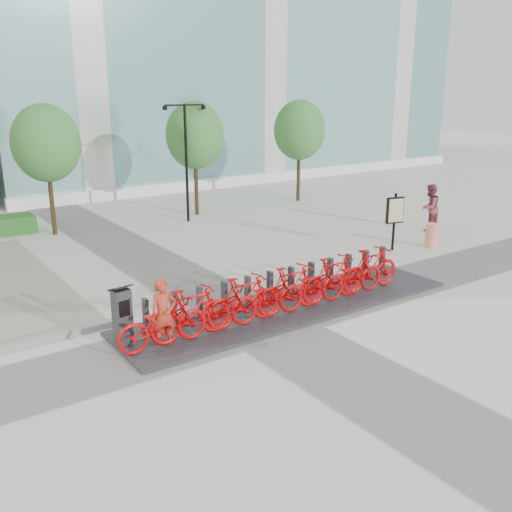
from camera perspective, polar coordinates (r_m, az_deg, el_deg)
ground at (r=14.33m, az=0.16°, el=-6.66°), size 120.00×120.00×0.00m
tree_1 at (r=23.67m, az=-20.27°, el=10.52°), size 2.60×2.60×5.10m
tree_2 at (r=26.10m, az=-6.14°, el=11.88°), size 2.60×2.60×5.10m
tree_3 at (r=29.47m, az=4.36°, el=12.43°), size 2.60×2.60×5.10m
streetlamp at (r=24.79m, az=-7.02°, el=10.55°), size 2.00×0.20×5.00m
dock_pad at (r=15.25m, az=3.52°, el=-5.05°), size 9.60×2.40×0.08m
dock_rail_posts at (r=15.48m, az=2.63°, el=-2.88°), size 8.02×0.50×0.85m
bike_0 at (r=12.83m, az=-9.32°, el=-6.61°), size 2.14×0.75×1.13m
bike_1 at (r=13.11m, az=-6.49°, el=-5.69°), size 2.08×0.59×1.25m
bike_2 at (r=13.46m, az=-3.78°, el=-5.30°), size 2.14×0.75×1.13m
bike_3 at (r=13.79m, az=-1.22°, el=-4.44°), size 2.08×0.59×1.25m
bike_4 at (r=14.20m, az=1.20°, el=-4.08°), size 2.14×0.75×1.13m
bike_5 at (r=14.59m, az=3.49°, el=-3.28°), size 2.08×0.59×1.25m
bike_6 at (r=15.05m, az=5.64°, el=-2.96°), size 2.14×0.75×1.13m
bike_7 at (r=15.48m, az=7.68°, el=-2.23°), size 2.08×0.59×1.25m
bike_8 at (r=15.98m, az=9.58°, el=-1.95°), size 2.14×0.75×1.13m
bike_9 at (r=16.45m, az=11.39°, el=-1.28°), size 2.08×0.59×1.25m
kiosk at (r=13.06m, az=-13.22°, el=-5.84°), size 0.48×0.42×1.43m
worker_red at (r=12.78m, az=-9.23°, el=-5.81°), size 0.63×0.45×1.65m
pedestrian at (r=24.36m, az=16.97°, el=4.67°), size 1.06×0.90×1.91m
construction_barrel at (r=21.86m, az=17.16°, el=1.98°), size 0.56×0.56×0.88m
map_sign at (r=20.88m, az=13.72°, el=4.23°), size 0.68×0.27×2.08m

